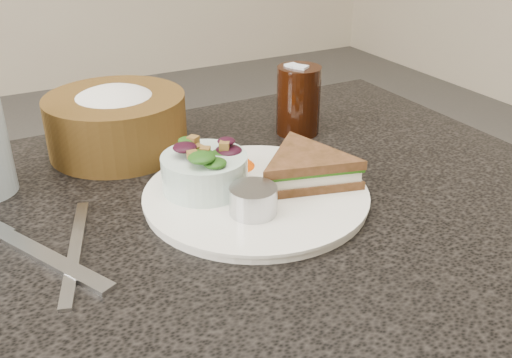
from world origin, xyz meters
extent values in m
cylinder|color=white|center=(0.07, 0.00, 0.76)|extent=(0.28, 0.28, 0.01)
cylinder|color=#B1B2B6|center=(0.04, -0.05, 0.78)|extent=(0.07, 0.07, 0.03)
cone|color=#FF4D00|center=(0.07, 0.08, 0.78)|extent=(0.08, 0.08, 0.03)
cube|color=#AEAEB0|center=(-0.19, -0.01, 0.75)|extent=(0.11, 0.18, 0.01)
cube|color=#AEAEAE|center=(-0.16, -0.01, 0.75)|extent=(0.07, 0.20, 0.00)
camera|label=1|loc=(-0.23, -0.56, 1.10)|focal=40.00mm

